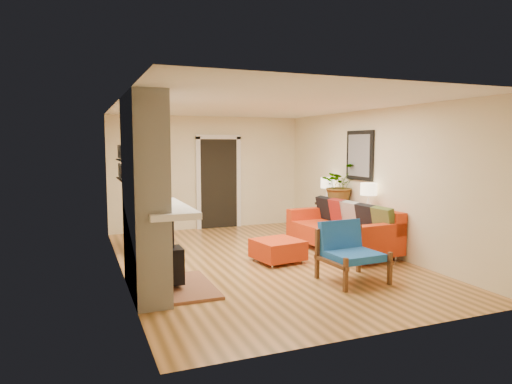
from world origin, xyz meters
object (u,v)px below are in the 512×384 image
console_table (345,215)px  lamp_near (369,194)px  dining_table (151,220)px  houseplant (339,185)px  ottoman (278,249)px  blue_chair (348,248)px  sofa (345,229)px  lamp_far (328,187)px

console_table → lamp_near: 0.90m
dining_table → houseplant: 3.76m
ottoman → blue_chair: (0.54, -1.29, 0.24)m
blue_chair → lamp_near: 1.96m
lamp_near → sofa: bearing=142.6°
sofa → lamp_far: size_ratio=4.41×
houseplant → ottoman: bearing=-150.7°
sofa → lamp_near: 0.78m
console_table → lamp_near: (0.00, -0.76, 0.49)m
lamp_near → lamp_far: 1.44m
sofa → console_table: bearing=57.2°
dining_table → console_table: (3.65, -0.92, 0.02)m
blue_chair → lamp_far: (1.29, 2.78, 0.61)m
dining_table → lamp_far: (3.65, -0.24, 0.51)m
sofa → lamp_far: (0.33, 1.19, 0.66)m
lamp_near → blue_chair: bearing=-133.9°
lamp_near → dining_table: bearing=155.2°
console_table → blue_chair: bearing=-121.5°
lamp_near → lamp_far: (0.00, 1.44, 0.00)m
console_table → houseplant: houseplant is taller
blue_chair → dining_table: same height
dining_table → lamp_near: (3.65, -1.69, 0.51)m
console_table → lamp_far: size_ratio=3.43×
lamp_near → houseplant: (-0.01, 0.97, 0.09)m
ottoman → lamp_far: size_ratio=1.55×
lamp_near → houseplant: houseplant is taller
console_table → lamp_far: bearing=90.0°
blue_chair → houseplant: bearing=61.0°
ottoman → dining_table: 2.54m
console_table → houseplant: size_ratio=2.15×
sofa → ottoman: bearing=-168.6°
ottoman → houseplant: 2.29m
ottoman → lamp_near: (1.83, 0.05, 0.85)m
lamp_far → dining_table: bearing=176.2°
dining_table → blue_chair: bearing=-52.0°
blue_chair → ottoman: bearing=112.6°
sofa → dining_table: 3.62m
dining_table → ottoman: bearing=-43.5°
sofa → dining_table: size_ratio=1.48×
blue_chair → houseplant: houseplant is taller
blue_chair → lamp_near: (1.29, 1.34, 0.61)m
sofa → lamp_far: 1.40m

